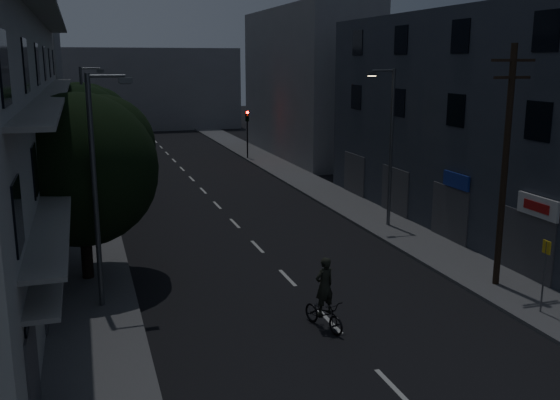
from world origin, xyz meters
TOP-DOWN VIEW (x-y plane):
  - ground at (0.00, 25.00)m, footprint 160.00×160.00m
  - sidewalk_left at (-7.50, 25.00)m, footprint 3.00×90.00m
  - sidewalk_right at (7.50, 25.00)m, footprint 3.00×90.00m
  - lane_markings at (0.00, 31.25)m, footprint 0.15×60.50m
  - building_right at (11.99, 14.00)m, footprint 6.19×28.00m
  - building_far_left at (-12.00, 48.00)m, footprint 6.00×20.00m
  - building_far_right at (12.00, 42.00)m, footprint 6.00×20.00m
  - building_far_end at (0.00, 70.00)m, footprint 24.00×8.00m
  - tree_near at (-7.57, 13.14)m, footprint 5.89×5.89m
  - tree_mid at (-7.45, 25.91)m, footprint 5.75×5.75m
  - tree_far at (-7.56, 37.53)m, footprint 5.53×5.53m
  - traffic_signal_far_right at (6.28, 41.09)m, footprint 0.28×0.37m
  - traffic_signal_far_left at (-6.25, 41.18)m, footprint 0.28×0.37m
  - street_lamp_left_near at (-7.10, 9.94)m, footprint 1.51×0.25m
  - street_lamp_right at (7.33, 16.75)m, footprint 1.51×0.25m
  - street_lamp_left_far at (-7.22, 30.16)m, footprint 1.51×0.25m
  - utility_pole at (7.31, 7.57)m, footprint 1.80×0.24m
  - bus_stop_sign at (7.05, 4.76)m, footprint 0.06×0.35m
  - cyclist at (-0.39, 6.07)m, footprint 1.20×2.02m

SIDE VIEW (x-z plane):
  - ground at x=0.00m, z-range 0.00..0.00m
  - lane_markings at x=0.00m, z-range 0.00..0.01m
  - sidewalk_left at x=-7.50m, z-range 0.00..0.15m
  - sidewalk_right at x=7.50m, z-range 0.00..0.15m
  - cyclist at x=-0.39m, z-range -0.40..2.03m
  - bus_stop_sign at x=7.05m, z-range 0.63..3.15m
  - traffic_signal_far_right at x=6.28m, z-range 1.05..5.15m
  - traffic_signal_far_left at x=-6.25m, z-range 1.05..5.15m
  - tree_far at x=-7.56m, z-range 1.02..7.86m
  - tree_mid at x=-7.45m, z-range 1.03..8.10m
  - street_lamp_left_near at x=-7.10m, z-range 0.60..8.60m
  - street_lamp_right at x=7.33m, z-range 0.60..8.60m
  - street_lamp_left_far at x=-7.22m, z-range 0.60..8.60m
  - tree_near at x=-7.57m, z-range 1.06..8.33m
  - utility_pole at x=7.31m, z-range 0.37..9.37m
  - building_far_end at x=0.00m, z-range 0.00..10.00m
  - building_right at x=11.99m, z-range 0.00..11.00m
  - building_far_right at x=12.00m, z-range 0.00..13.00m
  - building_far_left at x=-12.00m, z-range 0.00..16.00m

